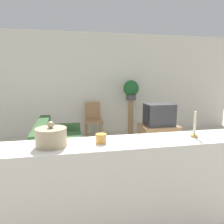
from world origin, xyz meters
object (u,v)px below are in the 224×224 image
Objects in this scene: couch at (58,149)px; television at (159,115)px; decorative_bowl at (51,137)px; potted_plant at (131,89)px; wooden_chair at (93,118)px.

couch is 2.75× the size of television.
decorative_bowl is (0.04, -2.04, 0.81)m from couch.
television is at bearing -78.79° from potted_plant.
television is 1.16× the size of potted_plant.
decorative_bowl is (-1.83, -3.72, -0.14)m from potted_plant.
potted_plant is (1.86, 1.68, 0.94)m from couch.
decorative_bowl is at bearing -88.97° from couch.
potted_plant is (-0.25, 1.25, 0.46)m from television.
television reaches higher than wooden_chair.
potted_plant is 2.01× the size of decorative_bowl.
wooden_chair is (0.85, 1.68, 0.21)m from couch.
potted_plant is (1.02, -0.01, 0.73)m from wooden_chair.
potted_plant reaches higher than couch.
potted_plant is at bearing 41.98° from couch.
potted_plant is at bearing 101.21° from television.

